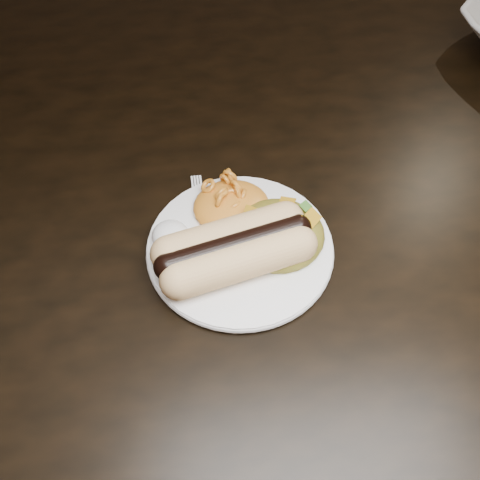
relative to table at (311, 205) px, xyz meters
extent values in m
plane|color=#321809|center=(0.00, 0.00, -0.66)|extent=(4.00, 4.00, 0.00)
cube|color=black|center=(0.00, 0.00, 0.07)|extent=(1.60, 0.90, 0.04)
cylinder|color=white|center=(-0.12, -0.13, 0.10)|extent=(0.21, 0.21, 0.01)
cylinder|color=#FFD47F|center=(-0.13, -0.16, 0.12)|extent=(0.14, 0.07, 0.04)
cylinder|color=#FFD47F|center=(-0.13, -0.13, 0.12)|extent=(0.14, 0.07, 0.04)
cylinder|color=black|center=(-0.13, -0.15, 0.13)|extent=(0.15, 0.06, 0.03)
ellipsoid|color=#CC7D3F|center=(-0.12, -0.08, 0.12)|extent=(0.11, 0.11, 0.03)
ellipsoid|color=white|center=(-0.20, -0.11, 0.12)|extent=(0.05, 0.05, 0.03)
ellipsoid|color=#9D571F|center=(-0.08, -0.13, 0.12)|extent=(0.11, 0.10, 0.04)
cube|color=white|center=(-0.16, -0.09, 0.09)|extent=(0.05, 0.16, 0.00)
camera|label=1|loc=(-0.17, -0.49, 0.62)|focal=42.00mm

